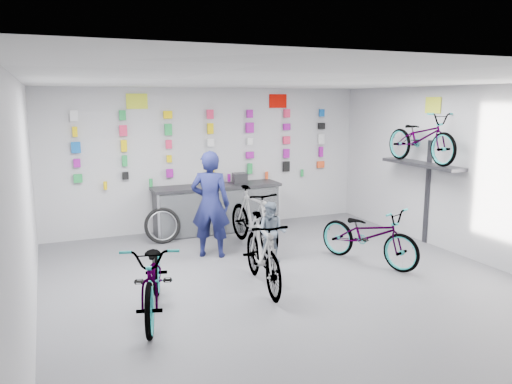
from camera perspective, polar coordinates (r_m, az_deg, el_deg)
name	(u,v)px	position (r m, az deg, el deg)	size (l,w,h in m)	color
floor	(295,289)	(7.52, 4.43, -11.00)	(8.00, 8.00, 0.00)	#56565B
ceiling	(298,81)	(7.00, 4.78, 12.51)	(8.00, 8.00, 0.00)	white
wall_back	(210,159)	(10.77, -5.30, 3.80)	(7.00, 7.00, 0.00)	silver
wall_left	(26,210)	(6.32, -24.81, -1.89)	(8.00, 8.00, 0.00)	silver
wall_right	(480,175)	(9.24, 24.23, 1.80)	(8.00, 8.00, 0.00)	silver
counter	(217,209)	(10.51, -4.44, -1.97)	(2.70, 0.66, 1.00)	black
merch_wall	(212,145)	(10.68, -5.01, 5.39)	(5.57, 0.08, 1.55)	green
wall_bracket	(423,169)	(9.98, 18.51, 2.55)	(0.39, 1.90, 2.00)	#333338
sign_left	(137,101)	(10.32, -13.46, 10.06)	(0.42, 0.02, 0.30)	#D1E029
sign_right	(278,101)	(11.27, 2.53, 10.34)	(0.42, 0.02, 0.30)	#CA0A02
sign_side	(433,105)	(10.00, 19.58, 9.33)	(0.02, 0.40, 0.30)	#D1E029
bike_left	(154,276)	(6.61, -11.59, -9.43)	(0.69, 1.98, 1.04)	gray
bike_center	(263,252)	(7.38, 0.76, -6.91)	(0.51, 1.81, 1.08)	gray
bike_right	(369,235)	(8.69, 12.76, -4.80)	(0.66, 1.89, 0.99)	gray
bike_service	(253,218)	(9.35, -0.31, -2.97)	(0.54, 1.90, 1.14)	gray
bike_wall	(421,138)	(9.87, 18.37, 5.92)	(0.63, 1.80, 0.95)	gray
clerk	(210,204)	(8.78, -5.23, -1.41)	(0.69, 0.45, 1.89)	#141847
customer	(272,232)	(8.54, 1.84, -4.62)	(0.51, 0.40, 1.05)	slate
spare_wheel	(162,226)	(9.87, -10.64, -3.80)	(0.72, 0.29, 0.70)	black
register	(240,178)	(10.57, -1.87, 1.58)	(0.28, 0.30, 0.22)	black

